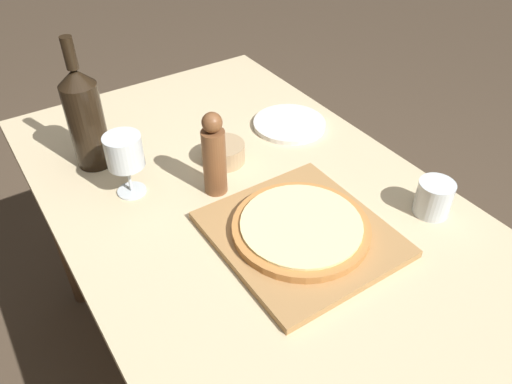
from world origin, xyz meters
The scene contains 10 objects.
ground_plane centered at (0.00, 0.00, 0.00)m, with size 12.00×12.00×0.00m, color #4C3D2D.
dining_table centered at (0.00, 0.00, 0.67)m, with size 0.85×1.36×0.78m.
cutting_board centered at (0.02, -0.19, 0.78)m, with size 0.35×0.37×0.02m.
pizza centered at (0.02, -0.19, 0.80)m, with size 0.30×0.30×0.02m.
wine_bottle centered at (-0.26, 0.32, 0.91)m, with size 0.09×0.09×0.34m.
pepper_mill centered at (-0.05, 0.05, 0.88)m, with size 0.06×0.06×0.21m.
wine_glass centered at (-0.23, 0.16, 0.89)m, with size 0.09×0.09×0.16m.
small_bowl centered at (0.03, 0.15, 0.80)m, with size 0.11×0.11×0.05m.
drinking_tumbler centered at (0.32, -0.29, 0.82)m, with size 0.08×0.08×0.08m.
dinner_plate centered at (0.27, 0.19, 0.78)m, with size 0.21×0.21×0.01m.
Camera 1 is at (-0.49, -0.79, 1.54)m, focal length 35.00 mm.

